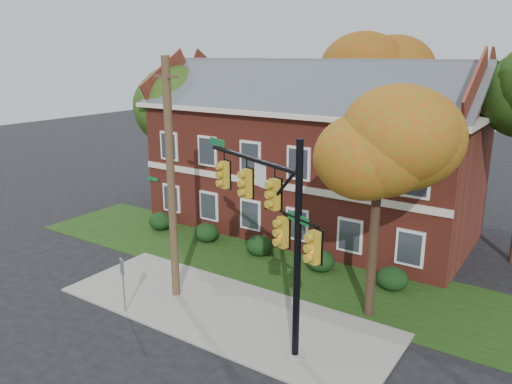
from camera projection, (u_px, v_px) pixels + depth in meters
The scene contains 15 objects.
ground at pixel (207, 322), 19.32m from camera, with size 120.00×120.00×0.00m, color black.
sidewalk at pixel (223, 311), 20.11m from camera, with size 14.00×5.00×0.08m, color gray.
grass_strip at pixel (286, 268), 24.12m from camera, with size 30.00×6.00×0.04m, color #193811.
apartment_building at pixel (310, 145), 28.63m from camera, with size 18.80×8.80×9.74m.
hedge_far_left at pixel (160, 221), 29.37m from camera, with size 1.40×1.26×1.05m, color black.
hedge_left at pixel (206, 232), 27.49m from camera, with size 1.40×1.26×1.05m, color black.
hedge_center at pixel (259, 246), 25.62m from camera, with size 1.40×1.26×1.05m, color black.
hedge_right at pixel (320, 261), 23.74m from camera, with size 1.40×1.26×1.05m, color black.
hedge_far_right at pixel (392, 278), 21.86m from camera, with size 1.40×1.26×1.05m, color black.
tree_near_right at pixel (384, 151), 17.83m from camera, with size 4.50×4.25×8.58m.
tree_left_rear at pixel (170, 107), 32.50m from camera, with size 5.40×5.10×8.88m.
tree_far_rear at pixel (385, 72), 33.16m from camera, with size 6.84×6.46×11.52m.
traffic_signal at pixel (273, 217), 16.88m from camera, with size 6.31×2.80×7.56m.
utility_pole at pixel (171, 182), 20.09m from camera, with size 1.54×0.45×9.99m.
sign_post at pixel (123, 277), 19.56m from camera, with size 0.33×0.16×2.34m.
Camera 1 is at (11.18, -13.29, 10.03)m, focal length 35.00 mm.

